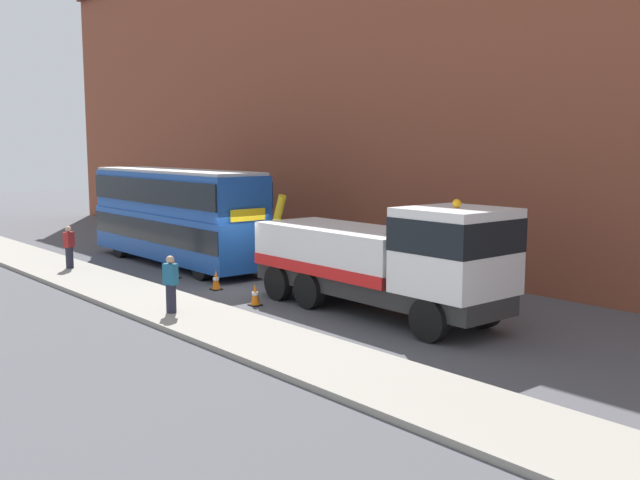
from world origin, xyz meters
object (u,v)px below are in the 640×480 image
(pedestrian_bystander, at_px, (171,285))
(pedestrian_onlooker, at_px, (69,248))
(recovery_tow_truck, at_px, (384,258))
(traffic_cone_near_bus, at_px, (175,270))
(traffic_cone_midway, at_px, (216,280))
(traffic_cone_near_truck, at_px, (255,295))
(double_decker_bus, at_px, (176,212))

(pedestrian_bystander, bearing_deg, pedestrian_onlooker, 63.69)
(recovery_tow_truck, bearing_deg, pedestrian_bystander, -127.61)
(recovery_tow_truck, height_order, traffic_cone_near_bus, recovery_tow_truck)
(pedestrian_bystander, height_order, traffic_cone_midway, pedestrian_bystander)
(pedestrian_onlooker, relative_size, traffic_cone_near_truck, 2.38)
(recovery_tow_truck, distance_m, traffic_cone_midway, 6.92)
(pedestrian_onlooker, height_order, traffic_cone_near_bus, pedestrian_onlooker)
(traffic_cone_near_bus, distance_m, traffic_cone_near_truck, 5.85)
(pedestrian_bystander, xyz_separation_m, traffic_cone_midway, (-2.62, 3.22, -0.64))
(pedestrian_bystander, bearing_deg, double_decker_bus, 37.64)
(pedestrian_bystander, bearing_deg, traffic_cone_midway, 17.09)
(traffic_cone_near_bus, bearing_deg, double_decker_bus, 149.39)
(traffic_cone_midway, bearing_deg, pedestrian_onlooker, -160.24)
(recovery_tow_truck, xyz_separation_m, double_decker_bus, (-12.38, 0.01, 0.47))
(traffic_cone_midway, bearing_deg, double_decker_bus, 163.52)
(double_decker_bus, xyz_separation_m, traffic_cone_near_bus, (2.94, -1.74, -1.89))
(traffic_cone_near_truck, bearing_deg, pedestrian_onlooker, -168.07)
(pedestrian_onlooker, relative_size, pedestrian_bystander, 1.00)
(traffic_cone_near_bus, bearing_deg, pedestrian_bystander, -30.20)
(recovery_tow_truck, relative_size, traffic_cone_near_bus, 14.11)
(traffic_cone_near_bus, relative_size, traffic_cone_midway, 1.00)
(traffic_cone_near_bus, bearing_deg, traffic_cone_near_truck, -3.87)
(pedestrian_onlooker, height_order, traffic_cone_near_truck, pedestrian_onlooker)
(pedestrian_onlooker, bearing_deg, traffic_cone_midway, -9.37)
(double_decker_bus, xyz_separation_m, traffic_cone_midway, (5.83, -1.72, -1.89))
(traffic_cone_near_bus, xyz_separation_m, traffic_cone_midway, (2.89, 0.01, 0.00))
(recovery_tow_truck, distance_m, traffic_cone_near_bus, 9.71)
(double_decker_bus, bearing_deg, traffic_cone_near_truck, -12.73)
(double_decker_bus, height_order, traffic_cone_near_truck, double_decker_bus)
(pedestrian_bystander, relative_size, traffic_cone_near_bus, 2.38)
(double_decker_bus, distance_m, traffic_cone_near_truck, 9.23)
(pedestrian_onlooker, xyz_separation_m, traffic_cone_near_bus, (4.08, 2.49, -0.64))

